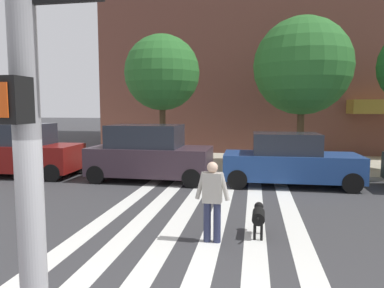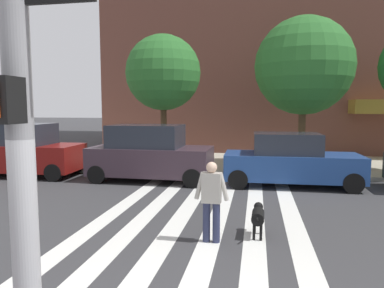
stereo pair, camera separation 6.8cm
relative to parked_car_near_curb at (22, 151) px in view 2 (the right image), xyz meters
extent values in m
plane|color=#353538|center=(8.57, -4.38, -1.00)|extent=(160.00, 160.00, 0.00)
cube|color=#B7AF9A|center=(8.57, 4.31, -0.92)|extent=(80.00, 6.00, 0.15)
cube|color=silver|center=(5.57, -4.38, -0.99)|extent=(0.45, 10.77, 0.01)
cube|color=silver|center=(6.47, -4.38, -0.99)|extent=(0.45, 10.77, 0.01)
cube|color=silver|center=(7.37, -4.38, -0.99)|extent=(0.45, 10.77, 0.01)
cube|color=silver|center=(8.27, -4.38, -0.99)|extent=(0.45, 10.77, 0.01)
cube|color=silver|center=(9.17, -4.38, -0.99)|extent=(0.45, 10.77, 0.01)
cube|color=silver|center=(10.07, -4.38, -0.99)|extent=(0.45, 10.77, 0.01)
cylinder|color=gray|center=(7.63, -10.42, 2.05)|extent=(0.18, 0.18, 5.80)
cube|color=maroon|center=(0.05, 0.00, -0.24)|extent=(4.58, 2.11, 1.00)
cube|color=#232833|center=(-0.13, -0.01, 0.67)|extent=(2.62, 1.80, 0.82)
cylinder|color=black|center=(1.79, 0.96, -0.67)|extent=(0.67, 0.25, 0.66)
cylinder|color=black|center=(1.86, -0.82, -0.67)|extent=(0.67, 0.25, 0.66)
cube|color=#392A34|center=(5.34, 0.00, -0.24)|extent=(4.47, 2.05, 1.00)
cube|color=#232833|center=(5.16, 0.01, 0.67)|extent=(2.62, 1.78, 0.82)
cylinder|color=black|center=(7.09, 0.88, -0.67)|extent=(0.66, 0.23, 0.66)
cylinder|color=black|center=(7.06, -0.93, -0.67)|extent=(0.66, 0.23, 0.66)
cylinder|color=black|center=(3.62, 0.94, -0.67)|extent=(0.66, 0.23, 0.66)
cylinder|color=black|center=(3.59, -0.87, -0.67)|extent=(0.66, 0.23, 0.66)
cube|color=navy|center=(10.38, 0.00, -0.31)|extent=(4.60, 1.90, 0.87)
cube|color=#232833|center=(10.20, 0.00, 0.48)|extent=(2.24, 1.64, 0.71)
cylinder|color=black|center=(12.17, 0.87, -0.67)|extent=(0.66, 0.23, 0.66)
cylinder|color=black|center=(12.20, -0.80, -0.67)|extent=(0.66, 0.23, 0.66)
cylinder|color=black|center=(8.56, 0.80, -0.67)|extent=(0.66, 0.23, 0.66)
cylinder|color=black|center=(8.59, -0.86, -0.67)|extent=(0.66, 0.23, 0.66)
cylinder|color=#4C3823|center=(5.26, 2.14, 0.73)|extent=(0.26, 0.26, 3.15)
sphere|color=#286628|center=(5.26, 2.14, 3.17)|extent=(3.16, 3.16, 3.16)
cylinder|color=#4C3823|center=(11.07, 3.22, 0.74)|extent=(0.30, 0.30, 3.17)
sphere|color=#286628|center=(11.07, 3.22, 3.45)|extent=(4.10, 4.10, 4.10)
cylinder|color=#282D4C|center=(8.20, -5.63, -0.59)|extent=(0.15, 0.15, 0.82)
cylinder|color=#282D4C|center=(8.40, -5.63, -0.59)|extent=(0.15, 0.15, 0.82)
cube|color=#B2ADA3|center=(8.30, -5.63, 0.12)|extent=(0.39, 0.25, 0.60)
cylinder|color=#B2ADA3|center=(8.06, -5.62, 0.15)|extent=(0.23, 0.10, 0.57)
cylinder|color=#B2ADA3|center=(8.54, -5.64, 0.15)|extent=(0.23, 0.10, 0.57)
sphere|color=beige|center=(8.30, -5.63, 0.53)|extent=(0.23, 0.23, 0.22)
cylinder|color=black|center=(9.23, -5.18, -0.55)|extent=(0.28, 0.57, 0.26)
sphere|color=black|center=(9.24, -4.82, -0.45)|extent=(0.21, 0.21, 0.20)
cylinder|color=black|center=(9.22, -5.56, -0.50)|extent=(0.04, 0.24, 0.16)
cylinder|color=black|center=(9.16, -4.98, -0.84)|extent=(0.06, 0.06, 0.32)
cylinder|color=black|center=(9.30, -4.98, -0.84)|extent=(0.06, 0.06, 0.32)
cylinder|color=black|center=(9.15, -5.37, -0.84)|extent=(0.06, 0.06, 0.32)
cylinder|color=black|center=(9.29, -5.38, -0.84)|extent=(0.06, 0.06, 0.32)
camera|label=1|loc=(9.10, -12.52, 1.71)|focal=33.13mm
camera|label=2|loc=(9.17, -12.51, 1.71)|focal=33.13mm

